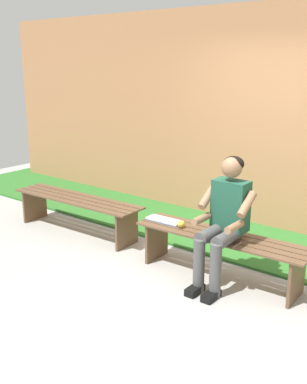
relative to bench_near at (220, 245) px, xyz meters
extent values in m
cube|color=#9E9E99|center=(1.05, 1.00, -0.37)|extent=(10.00, 7.00, 0.04)
cube|color=#2D6B28|center=(1.05, -1.11, -0.34)|extent=(9.00, 1.49, 0.03)
cube|color=#B27A51|center=(0.50, -1.77, 1.06)|extent=(9.50, 0.24, 2.83)
cube|color=brown|center=(0.01, -0.17, 0.10)|extent=(1.82, 0.15, 0.02)
cube|color=brown|center=(0.00, -0.06, 0.10)|extent=(1.82, 0.15, 0.02)
cube|color=brown|center=(0.00, 0.06, 0.10)|extent=(1.82, 0.15, 0.02)
cube|color=brown|center=(-0.01, 0.17, 0.10)|extent=(1.82, 0.15, 0.02)
cube|color=brown|center=(-0.79, -0.02, -0.13)|extent=(0.04, 0.39, 0.44)
cube|color=brown|center=(0.79, 0.02, -0.13)|extent=(0.04, 0.39, 0.44)
cube|color=brown|center=(2.11, -0.17, 0.10)|extent=(1.90, 0.16, 0.02)
cube|color=brown|center=(2.10, -0.06, 0.10)|extent=(1.90, 0.16, 0.02)
cube|color=brown|center=(2.10, 0.06, 0.10)|extent=(1.90, 0.16, 0.02)
cube|color=brown|center=(2.10, 0.17, 0.10)|extent=(1.90, 0.16, 0.02)
cube|color=brown|center=(1.28, -0.03, -0.13)|extent=(0.04, 0.39, 0.44)
cube|color=brown|center=(2.93, 0.03, -0.13)|extent=(0.04, 0.39, 0.44)
cube|color=#1E513D|center=(-0.08, -0.02, 0.43)|extent=(0.34, 0.20, 0.50)
sphere|color=#936B4C|center=(-0.08, -0.01, 0.81)|extent=(0.20, 0.20, 0.20)
ellipsoid|color=black|center=(-0.08, -0.04, 0.84)|extent=(0.20, 0.19, 0.15)
cylinder|color=#4C4C4C|center=(-0.17, 0.18, 0.18)|extent=(0.13, 0.40, 0.13)
cylinder|color=#4C4C4C|center=(0.01, 0.18, 0.18)|extent=(0.13, 0.40, 0.13)
cylinder|color=#4C4C4C|center=(-0.17, 0.38, -0.09)|extent=(0.11, 0.11, 0.53)
cube|color=black|center=(-0.17, 0.44, -0.32)|extent=(0.10, 0.22, 0.07)
cylinder|color=#4C4C4C|center=(0.01, 0.38, -0.09)|extent=(0.11, 0.11, 0.53)
cube|color=black|center=(0.01, 0.44, -0.32)|extent=(0.10, 0.22, 0.07)
cylinder|color=#936B4C|center=(-0.29, 0.06, 0.50)|extent=(0.08, 0.28, 0.23)
cylinder|color=#936B4C|center=(-0.26, 0.22, 0.32)|extent=(0.07, 0.26, 0.07)
cylinder|color=#936B4C|center=(0.13, 0.06, 0.50)|extent=(0.08, 0.28, 0.23)
cylinder|color=#936B4C|center=(0.10, 0.22, 0.32)|extent=(0.07, 0.26, 0.07)
sphere|color=gold|center=(0.43, 0.07, 0.15)|extent=(0.08, 0.08, 0.08)
cube|color=white|center=(0.59, 0.02, 0.12)|extent=(0.20, 0.16, 0.02)
cube|color=white|center=(0.79, 0.02, 0.12)|extent=(0.20, 0.16, 0.02)
cube|color=#1E478C|center=(0.69, 0.02, 0.11)|extent=(0.42, 0.17, 0.01)
camera|label=1|loc=(-2.11, 3.76, 1.76)|focal=42.82mm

